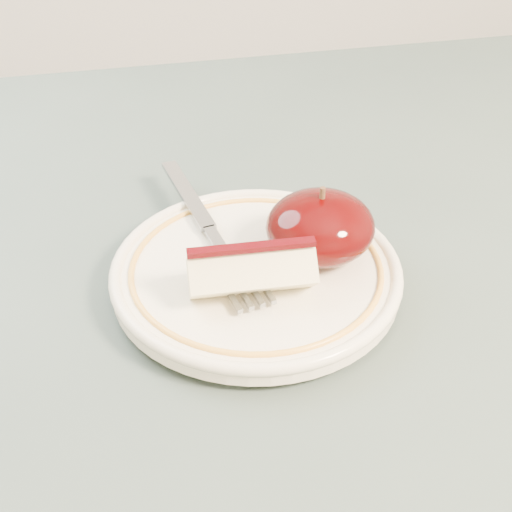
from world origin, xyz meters
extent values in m
cylinder|color=brown|center=(0.40, 0.40, 0.35)|extent=(0.05, 0.05, 0.71)
cube|color=#3C4B44|center=(0.00, 0.00, 0.73)|extent=(0.90, 0.90, 0.04)
cylinder|color=#F3ECCC|center=(-0.03, 0.02, 0.75)|extent=(0.11, 0.11, 0.01)
cylinder|color=#F3ECCC|center=(-0.03, 0.02, 0.76)|extent=(0.20, 0.20, 0.01)
torus|color=#F3ECCC|center=(-0.03, 0.02, 0.77)|extent=(0.20, 0.20, 0.01)
torus|color=gold|center=(-0.03, 0.02, 0.77)|extent=(0.18, 0.18, 0.00)
ellipsoid|color=black|center=(0.01, 0.02, 0.79)|extent=(0.08, 0.07, 0.05)
cylinder|color=#472D19|center=(0.01, 0.02, 0.82)|extent=(0.00, 0.00, 0.01)
cube|color=beige|center=(-0.04, -0.01, 0.79)|extent=(0.08, 0.04, 0.04)
cube|color=#350105|center=(-0.04, -0.01, 0.81)|extent=(0.08, 0.01, 0.00)
cube|color=gray|center=(-0.07, 0.12, 0.77)|extent=(0.03, 0.11, 0.00)
cube|color=gray|center=(-0.06, 0.05, 0.77)|extent=(0.01, 0.03, 0.00)
cube|color=gray|center=(-0.05, 0.02, 0.77)|extent=(0.03, 0.03, 0.00)
cube|color=gray|center=(-0.03, -0.01, 0.77)|extent=(0.01, 0.04, 0.00)
cube|color=gray|center=(-0.04, -0.01, 0.77)|extent=(0.01, 0.04, 0.00)
cube|color=gray|center=(-0.05, -0.01, 0.77)|extent=(0.01, 0.04, 0.00)
cube|color=gray|center=(-0.06, -0.01, 0.77)|extent=(0.01, 0.04, 0.00)
camera|label=1|loc=(-0.12, -0.36, 1.07)|focal=50.00mm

